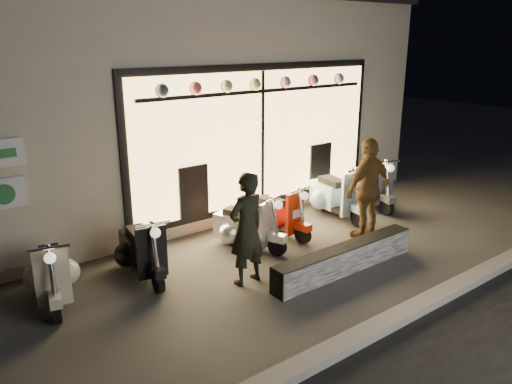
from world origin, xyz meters
TOP-DOWN VIEW (x-y plane):
  - ground at (0.00, 0.00)m, footprint 40.00×40.00m
  - kerb at (0.00, -2.00)m, footprint 40.00×0.25m
  - shop_building at (0.00, 4.98)m, footprint 10.20×6.23m
  - graffiti_barrier at (0.34, -0.65)m, footprint 2.64×0.28m
  - scooter_silver at (-0.34, 1.00)m, footprint 0.71×1.27m
  - scooter_red at (0.44, 1.14)m, footprint 0.55×1.28m
  - scooter_black at (-2.06, 1.12)m, footprint 0.52×1.32m
  - scooter_cream at (-3.31, 1.15)m, footprint 0.61×1.30m
  - scooter_blue at (1.99, 1.20)m, footprint 0.58×1.45m
  - scooter_grey at (3.00, 1.25)m, footprint 0.71×1.44m
  - man at (-1.02, -0.05)m, footprint 0.62×0.44m
  - woman at (1.60, 0.04)m, footprint 1.03×0.45m

SIDE VIEW (x-z plane):
  - ground at x=0.00m, z-range 0.00..0.00m
  - kerb at x=0.00m, z-range 0.00..0.12m
  - graffiti_barrier at x=0.34m, z-range 0.00..0.40m
  - scooter_red at x=0.44m, z-range -0.09..0.82m
  - scooter_silver at x=-0.34m, z-range -0.09..0.83m
  - scooter_cream at x=-3.31m, z-range -0.09..0.83m
  - scooter_black at x=-2.06m, z-range -0.09..0.85m
  - scooter_grey at x=3.00m, z-range -0.10..0.92m
  - scooter_blue at x=1.99m, z-range -0.10..0.93m
  - man at x=-1.02m, z-range 0.00..1.61m
  - woman at x=1.60m, z-range 0.00..1.74m
  - shop_building at x=0.00m, z-range 0.00..4.20m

